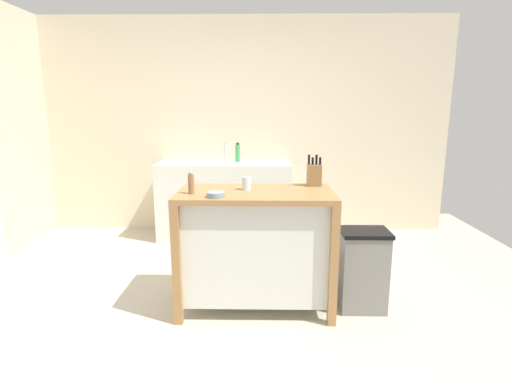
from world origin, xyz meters
The scene contains 11 objects.
ground_plane centered at (0.00, 0.00, 0.00)m, with size 5.98×5.98×0.00m, color #BCB29E.
wall_back centered at (0.00, 2.26, 1.30)m, with size 4.98×0.10×2.60m, color beige.
kitchen_island centered at (0.17, 0.18, 0.51)m, with size 1.16×0.62×0.92m.
knife_block centered at (0.63, 0.39, 1.01)m, with size 0.11×0.09×0.25m.
bowl_ceramic_wide centered at (-0.10, -0.03, 0.94)m, with size 0.12×0.12×0.04m.
drinking_cup centered at (0.10, 0.22, 0.97)m, with size 0.07×0.07×0.10m.
pepper_grinder centered at (-0.29, 0.08, 1.00)m, with size 0.04×0.04×0.17m.
trash_bin centered at (0.99, 0.14, 0.32)m, with size 0.36×0.28×0.63m.
sink_counter centered at (-0.22, 1.91, 0.45)m, with size 1.55×0.60×0.90m.
sink_faucet centered at (-0.22, 2.05, 1.01)m, with size 0.02×0.02×0.22m.
bottle_dish_soap centered at (-0.07, 1.97, 1.01)m, with size 0.06×0.06×0.22m.
Camera 1 is at (0.23, -2.67, 1.52)m, focal length 27.56 mm.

